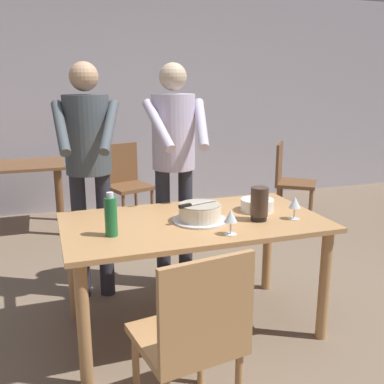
% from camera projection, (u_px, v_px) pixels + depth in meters
% --- Properties ---
extents(ground_plane, '(14.00, 14.00, 0.00)m').
position_uv_depth(ground_plane, '(194.00, 328.00, 2.93)').
color(ground_plane, '#7A6651').
extents(back_wall, '(10.00, 0.12, 2.70)m').
position_uv_depth(back_wall, '(111.00, 101.00, 5.50)').
color(back_wall, '#ADA8B2').
rests_on(back_wall, ground_plane).
extents(main_dining_table, '(1.61, 0.88, 0.75)m').
position_uv_depth(main_dining_table, '(194.00, 236.00, 2.77)').
color(main_dining_table, tan).
rests_on(main_dining_table, ground_plane).
extents(cake_on_platter, '(0.34, 0.34, 0.11)m').
position_uv_depth(cake_on_platter, '(200.00, 213.00, 2.71)').
color(cake_on_platter, silver).
rests_on(cake_on_platter, main_dining_table).
extents(cake_knife, '(0.27, 0.10, 0.02)m').
position_uv_depth(cake_knife, '(190.00, 205.00, 2.65)').
color(cake_knife, silver).
rests_on(cake_knife, cake_on_platter).
extents(plate_stack, '(0.22, 0.22, 0.08)m').
position_uv_depth(plate_stack, '(257.00, 205.00, 2.93)').
color(plate_stack, white).
rests_on(plate_stack, main_dining_table).
extents(wine_glass_near, '(0.08, 0.08, 0.14)m').
position_uv_depth(wine_glass_near, '(295.00, 203.00, 2.74)').
color(wine_glass_near, silver).
rests_on(wine_glass_near, main_dining_table).
extents(wine_glass_far, '(0.08, 0.08, 0.14)m').
position_uv_depth(wine_glass_far, '(231.00, 217.00, 2.46)').
color(wine_glass_far, silver).
rests_on(wine_glass_far, main_dining_table).
extents(water_bottle, '(0.07, 0.07, 0.25)m').
position_uv_depth(water_bottle, '(111.00, 216.00, 2.44)').
color(water_bottle, '#1E6B38').
rests_on(water_bottle, main_dining_table).
extents(hurricane_lamp, '(0.11, 0.11, 0.21)m').
position_uv_depth(hurricane_lamp, '(259.00, 204.00, 2.71)').
color(hurricane_lamp, black).
rests_on(hurricane_lamp, main_dining_table).
extents(person_cutting_cake, '(0.47, 0.56, 1.72)m').
position_uv_depth(person_cutting_cake, '(174.00, 152.00, 3.29)').
color(person_cutting_cake, '#2D2D38').
rests_on(person_cutting_cake, ground_plane).
extents(person_standing_beside, '(0.46, 0.57, 1.72)m').
position_uv_depth(person_standing_beside, '(88.00, 156.00, 3.12)').
color(person_standing_beside, '#2D2D38').
rests_on(person_standing_beside, ground_plane).
extents(chair_near_side, '(0.50, 0.50, 0.90)m').
position_uv_depth(chair_near_side, '(193.00, 334.00, 1.97)').
color(chair_near_side, tan).
rests_on(chair_near_side, ground_plane).
extents(background_table, '(1.00, 0.70, 0.74)m').
position_uv_depth(background_table, '(16.00, 179.00, 4.69)').
color(background_table, brown).
rests_on(background_table, ground_plane).
extents(background_chair_0, '(0.56, 0.56, 0.90)m').
position_uv_depth(background_chair_0, '(126.00, 181.00, 5.02)').
color(background_chair_0, brown).
rests_on(background_chair_0, ground_plane).
extents(background_chair_1, '(0.61, 0.61, 0.90)m').
position_uv_depth(background_chair_1, '(290.00, 178.00, 5.14)').
color(background_chair_1, brown).
rests_on(background_chair_1, ground_plane).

